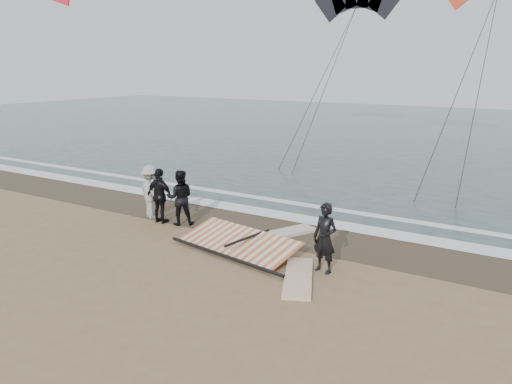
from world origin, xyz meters
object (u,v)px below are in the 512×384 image
(man_main, at_px, (325,238))
(board_cream, at_px, (279,235))
(board_white, at_px, (298,277))
(sail_rig, at_px, (240,243))

(man_main, height_order, board_cream, man_main)
(man_main, distance_m, board_cream, 3.10)
(board_white, bearing_deg, board_cream, 103.16)
(sail_rig, bearing_deg, board_white, -22.95)
(man_main, bearing_deg, board_white, -102.77)
(board_white, bearing_deg, sail_rig, 132.97)
(board_white, bearing_deg, man_main, 41.77)
(board_cream, height_order, sail_rig, sail_rig)
(board_white, xyz_separation_m, board_cream, (-1.99, 2.62, 0.01))
(board_white, relative_size, sail_rig, 0.57)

